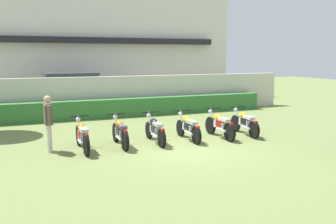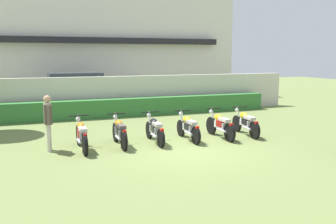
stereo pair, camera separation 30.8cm
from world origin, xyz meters
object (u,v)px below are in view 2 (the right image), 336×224
(motorcycle_in_row_0, at_px, (81,135))
(motorcycle_in_row_3, at_px, (188,127))
(parked_car, at_px, (78,90))
(motorcycle_in_row_1, at_px, (120,132))
(motorcycle_in_row_5, at_px, (246,123))
(motorcycle_in_row_4, at_px, (220,125))
(inspector_person, at_px, (48,118))
(motorcycle_in_row_2, at_px, (155,129))

(motorcycle_in_row_0, xyz_separation_m, motorcycle_in_row_3, (3.48, 0.05, -0.02))
(parked_car, xyz_separation_m, motorcycle_in_row_1, (0.01, -9.12, -0.48))
(motorcycle_in_row_3, distance_m, motorcycle_in_row_5, 2.20)
(motorcycle_in_row_1, relative_size, motorcycle_in_row_4, 0.97)
(motorcycle_in_row_3, xyz_separation_m, motorcycle_in_row_5, (2.20, -0.00, 0.01))
(motorcycle_in_row_4, height_order, motorcycle_in_row_5, motorcycle_in_row_4)
(motorcycle_in_row_0, bearing_deg, inspector_person, 76.26)
(motorcycle_in_row_4, relative_size, inspector_person, 1.16)
(parked_car, xyz_separation_m, inspector_person, (-2.07, -8.98, 0.04))
(parked_car, height_order, motorcycle_in_row_0, parked_car)
(motorcycle_in_row_0, relative_size, motorcycle_in_row_5, 1.04)
(motorcycle_in_row_0, bearing_deg, motorcycle_in_row_4, -90.00)
(motorcycle_in_row_2, distance_m, inspector_person, 3.28)
(motorcycle_in_row_3, height_order, inspector_person, inspector_person)
(motorcycle_in_row_2, height_order, motorcycle_in_row_5, motorcycle_in_row_5)
(motorcycle_in_row_0, distance_m, motorcycle_in_row_3, 3.48)
(motorcycle_in_row_3, height_order, motorcycle_in_row_4, motorcycle_in_row_4)
(parked_car, xyz_separation_m, motorcycle_in_row_0, (-1.16, -9.21, -0.48))
(motorcycle_in_row_3, relative_size, motorcycle_in_row_4, 0.97)
(motorcycle_in_row_0, xyz_separation_m, motorcycle_in_row_2, (2.33, 0.10, -0.02))
(parked_car, xyz_separation_m, motorcycle_in_row_3, (2.32, -9.16, -0.50))
(motorcycle_in_row_0, bearing_deg, motorcycle_in_row_2, -87.17)
(motorcycle_in_row_3, distance_m, inspector_person, 4.43)
(motorcycle_in_row_5, bearing_deg, motorcycle_in_row_0, 95.27)
(motorcycle_in_row_5, bearing_deg, motorcycle_in_row_4, 98.81)
(motorcycle_in_row_3, xyz_separation_m, motorcycle_in_row_4, (1.15, -0.08, 0.01))
(parked_car, bearing_deg, motorcycle_in_row_5, -64.97)
(motorcycle_in_row_4, distance_m, inspector_person, 5.57)
(motorcycle_in_row_0, bearing_deg, parked_car, -6.88)
(motorcycle_in_row_5, bearing_deg, motorcycle_in_row_1, 94.26)
(motorcycle_in_row_1, distance_m, motorcycle_in_row_5, 4.51)
(motorcycle_in_row_0, xyz_separation_m, motorcycle_in_row_5, (5.68, 0.05, -0.01))
(parked_car, distance_m, motorcycle_in_row_3, 9.46)
(motorcycle_in_row_2, bearing_deg, motorcycle_in_row_5, -88.31)
(parked_car, xyz_separation_m, motorcycle_in_row_2, (1.17, -9.11, -0.50))
(motorcycle_in_row_5, xyz_separation_m, inspector_person, (-6.59, 0.18, 0.53))
(motorcycle_in_row_3, relative_size, motorcycle_in_row_5, 0.97)
(motorcycle_in_row_4, relative_size, motorcycle_in_row_5, 1.00)
(motorcycle_in_row_3, bearing_deg, motorcycle_in_row_2, 89.04)
(motorcycle_in_row_1, bearing_deg, motorcycle_in_row_2, -87.70)
(parked_car, bearing_deg, motorcycle_in_row_3, -77.03)
(motorcycle_in_row_4, bearing_deg, inspector_person, 87.54)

